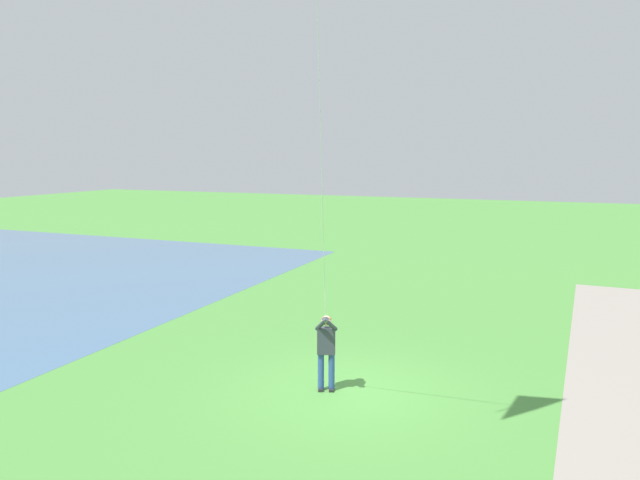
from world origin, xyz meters
name	(u,v)px	position (x,y,z in m)	size (l,w,h in m)	color
ground_plane	(348,393)	(0.00, 0.00, 0.00)	(120.00, 120.00, 0.00)	#4C8E3D
person_kite_flyer	(326,346)	(0.49, 0.07, 1.05)	(0.49, 0.63, 1.83)	#232328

